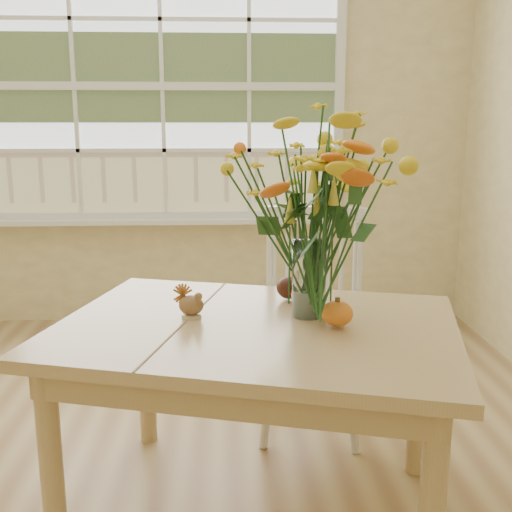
{
  "coord_description": "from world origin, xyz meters",
  "views": [
    {
      "loc": [
        0.4,
        -1.73,
        1.32
      ],
      "look_at": [
        0.49,
        0.13,
        0.9
      ],
      "focal_mm": 42.0,
      "sensor_mm": 36.0,
      "label": 1
    }
  ],
  "objects": [
    {
      "name": "wall_back",
      "position": [
        0.0,
        2.25,
        1.35
      ],
      "size": [
        4.0,
        0.02,
        2.7
      ],
      "primitive_type": "cube",
      "color": "#CEBB84",
      "rests_on": "floor"
    },
    {
      "name": "window",
      "position": [
        0.0,
        2.21,
        1.53
      ],
      "size": [
        2.42,
        0.12,
        1.74
      ],
      "color": "silver",
      "rests_on": "wall_back"
    },
    {
      "name": "dining_table",
      "position": [
        0.49,
        0.11,
        0.59
      ],
      "size": [
        1.47,
        1.22,
        0.68
      ],
      "rotation": [
        0.0,
        0.0,
        -0.27
      ],
      "color": "tan",
      "rests_on": "floor"
    },
    {
      "name": "windsor_chair",
      "position": [
        0.77,
        0.74,
        0.53
      ],
      "size": [
        0.5,
        0.49,
        0.94
      ],
      "rotation": [
        0.0,
        0.0,
        -0.17
      ],
      "color": "white",
      "rests_on": "floor"
    },
    {
      "name": "flower_vase",
      "position": [
        0.67,
        0.19,
        1.07
      ],
      "size": [
        0.54,
        0.54,
        0.65
      ],
      "color": "white",
      "rests_on": "dining_table"
    },
    {
      "name": "pumpkin",
      "position": [
        0.74,
        0.07,
        0.72
      ],
      "size": [
        0.1,
        0.1,
        0.08
      ],
      "primitive_type": "ellipsoid",
      "color": "#D65A19",
      "rests_on": "dining_table"
    },
    {
      "name": "turkey_figurine",
      "position": [
        0.28,
        0.19,
        0.73
      ],
      "size": [
        0.09,
        0.07,
        0.1
      ],
      "rotation": [
        0.0,
        0.0,
        -0.1
      ],
      "color": "#CCB78C",
      "rests_on": "dining_table"
    },
    {
      "name": "dark_gourd",
      "position": [
        0.62,
        0.38,
        0.73
      ],
      "size": [
        0.13,
        0.09,
        0.08
      ],
      "color": "#38160F",
      "rests_on": "dining_table"
    }
  ]
}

